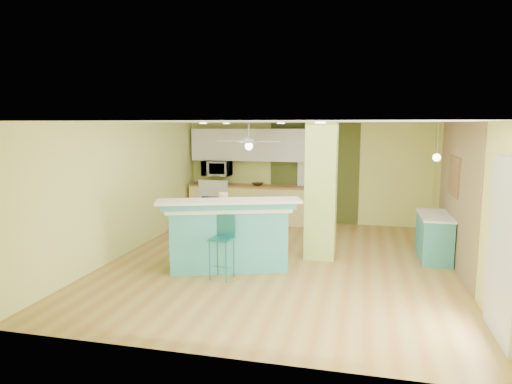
% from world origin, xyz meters
% --- Properties ---
extents(floor, '(6.00, 7.00, 0.01)m').
position_xyz_m(floor, '(0.00, 0.00, -0.01)').
color(floor, '#A47439').
rests_on(floor, ground).
extents(ceiling, '(6.00, 7.00, 0.01)m').
position_xyz_m(ceiling, '(0.00, 0.00, 2.50)').
color(ceiling, white).
rests_on(ceiling, wall_back).
extents(wall_back, '(6.00, 0.01, 2.50)m').
position_xyz_m(wall_back, '(0.00, 3.50, 1.25)').
color(wall_back, '#E6E97D').
rests_on(wall_back, floor).
extents(wall_front, '(6.00, 0.01, 2.50)m').
position_xyz_m(wall_front, '(0.00, -3.50, 1.25)').
color(wall_front, '#E6E97D').
rests_on(wall_front, floor).
extents(wall_left, '(0.01, 7.00, 2.50)m').
position_xyz_m(wall_left, '(-3.00, 0.00, 1.25)').
color(wall_left, '#E6E97D').
rests_on(wall_left, floor).
extents(wall_right, '(0.01, 7.00, 2.50)m').
position_xyz_m(wall_right, '(3.00, 0.00, 1.25)').
color(wall_right, '#E6E97D').
rests_on(wall_right, floor).
extents(wood_panel, '(0.02, 3.40, 2.50)m').
position_xyz_m(wood_panel, '(2.99, 0.60, 1.25)').
color(wood_panel, olive).
rests_on(wood_panel, floor).
extents(olive_accent, '(2.20, 0.02, 2.50)m').
position_xyz_m(olive_accent, '(0.20, 3.49, 1.25)').
color(olive_accent, '#495220').
rests_on(olive_accent, floor).
extents(interior_door, '(0.82, 0.05, 2.00)m').
position_xyz_m(interior_door, '(0.20, 3.46, 1.00)').
color(interior_door, white).
rests_on(interior_door, floor).
extents(french_door, '(0.04, 1.08, 2.10)m').
position_xyz_m(french_door, '(2.97, -2.30, 1.05)').
color(french_door, white).
rests_on(french_door, floor).
extents(column, '(0.55, 0.55, 2.50)m').
position_xyz_m(column, '(0.65, 0.50, 1.25)').
color(column, '#B2C95D').
rests_on(column, floor).
extents(kitchen_run, '(3.25, 0.63, 0.94)m').
position_xyz_m(kitchen_run, '(-1.30, 3.20, 0.47)').
color(kitchen_run, '#F0DC7D').
rests_on(kitchen_run, floor).
extents(stove, '(0.76, 0.66, 1.08)m').
position_xyz_m(stove, '(-2.25, 3.19, 0.46)').
color(stove, silver).
rests_on(stove, floor).
extents(upper_cabinets, '(3.20, 0.34, 0.80)m').
position_xyz_m(upper_cabinets, '(-1.30, 3.32, 1.95)').
color(upper_cabinets, white).
rests_on(upper_cabinets, wall_back).
extents(microwave, '(0.70, 0.48, 0.39)m').
position_xyz_m(microwave, '(-2.25, 3.20, 1.35)').
color(microwave, white).
rests_on(microwave, wall_back).
extents(ceiling_fan, '(1.41, 1.41, 0.61)m').
position_xyz_m(ceiling_fan, '(-1.10, 2.00, 2.08)').
color(ceiling_fan, silver).
rests_on(ceiling_fan, ceiling).
extents(pendant_lamp, '(0.14, 0.14, 0.69)m').
position_xyz_m(pendant_lamp, '(2.65, 0.75, 1.88)').
color(pendant_lamp, silver).
rests_on(pendant_lamp, ceiling).
extents(wall_decor, '(0.03, 0.90, 0.70)m').
position_xyz_m(wall_decor, '(2.96, 0.80, 1.55)').
color(wall_decor, brown).
rests_on(wall_decor, wood_panel).
extents(peninsula, '(2.49, 1.90, 1.25)m').
position_xyz_m(peninsula, '(-0.85, -0.44, 0.58)').
color(peninsula, teal).
rests_on(peninsula, floor).
extents(bar_stool, '(0.39, 0.39, 1.03)m').
position_xyz_m(bar_stool, '(-0.75, -1.04, 0.69)').
color(bar_stool, teal).
rests_on(bar_stool, floor).
extents(side_counter, '(0.55, 1.29, 0.83)m').
position_xyz_m(side_counter, '(2.70, 0.88, 0.42)').
color(side_counter, teal).
rests_on(side_counter, floor).
extents(fruit_bowl, '(0.34, 0.34, 0.07)m').
position_xyz_m(fruit_bowl, '(-1.17, 3.19, 0.97)').
color(fruit_bowl, '#322214').
rests_on(fruit_bowl, kitchen_run).
extents(canister, '(0.17, 0.17, 0.17)m').
position_xyz_m(canister, '(-1.02, -0.17, 1.17)').
color(canister, gold).
rests_on(canister, peninsula).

